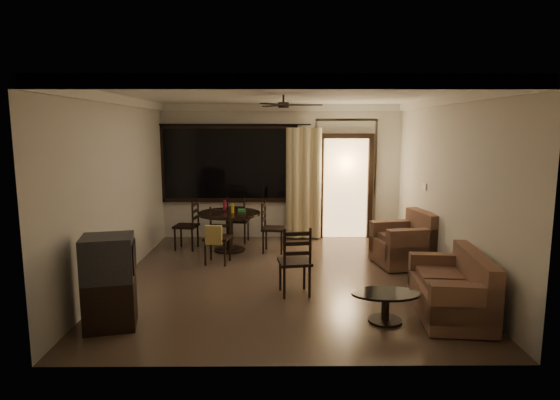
{
  "coord_description": "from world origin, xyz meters",
  "views": [
    {
      "loc": [
        -0.1,
        -7.04,
        2.32
      ],
      "look_at": [
        -0.05,
        0.2,
        1.2
      ],
      "focal_mm": 30.0,
      "sensor_mm": 36.0,
      "label": 1
    }
  ],
  "objects_px": {
    "dining_chair_east": "(273,237)",
    "dining_chair_south": "(217,246)",
    "armchair": "(407,244)",
    "coffee_table": "(385,302)",
    "dining_table": "(229,220)",
    "dining_chair_north": "(238,229)",
    "sofa": "(454,291)",
    "dining_chair_west": "(187,235)",
    "tv_cabinet": "(109,282)",
    "side_chair": "(295,274)"
  },
  "relations": [
    {
      "from": "dining_chair_east",
      "to": "dining_chair_south",
      "type": "bearing_deg",
      "value": 135.7
    },
    {
      "from": "armchair",
      "to": "coffee_table",
      "type": "relative_size",
      "value": 1.25
    },
    {
      "from": "armchair",
      "to": "coffee_table",
      "type": "bearing_deg",
      "value": -121.56
    },
    {
      "from": "dining_table",
      "to": "dining_chair_north",
      "type": "distance_m",
      "value": 0.72
    },
    {
      "from": "armchair",
      "to": "sofa",
      "type": "bearing_deg",
      "value": -100.66
    },
    {
      "from": "dining_chair_west",
      "to": "tv_cabinet",
      "type": "relative_size",
      "value": 0.87
    },
    {
      "from": "sofa",
      "to": "side_chair",
      "type": "relative_size",
      "value": 1.56
    },
    {
      "from": "dining_chair_south",
      "to": "tv_cabinet",
      "type": "distance_m",
      "value": 2.77
    },
    {
      "from": "dining_chair_south",
      "to": "dining_chair_north",
      "type": "bearing_deg",
      "value": 89.28
    },
    {
      "from": "dining_table",
      "to": "dining_chair_north",
      "type": "height_order",
      "value": "dining_table"
    },
    {
      "from": "dining_chair_north",
      "to": "armchair",
      "type": "xyz_separation_m",
      "value": [
        2.99,
        -1.62,
        0.09
      ]
    },
    {
      "from": "dining_table",
      "to": "armchair",
      "type": "xyz_separation_m",
      "value": [
        3.1,
        -0.97,
        -0.21
      ]
    },
    {
      "from": "dining_chair_west",
      "to": "sofa",
      "type": "xyz_separation_m",
      "value": [
        3.93,
        -3.25,
        0.03
      ]
    },
    {
      "from": "sofa",
      "to": "armchair",
      "type": "height_order",
      "value": "armchair"
    },
    {
      "from": "dining_table",
      "to": "side_chair",
      "type": "relative_size",
      "value": 1.2
    },
    {
      "from": "dining_chair_south",
      "to": "tv_cabinet",
      "type": "xyz_separation_m",
      "value": [
        -0.93,
        -2.6,
        0.24
      ]
    },
    {
      "from": "sofa",
      "to": "side_chair",
      "type": "xyz_separation_m",
      "value": [
        -1.95,
        0.75,
        -0.02
      ]
    },
    {
      "from": "dining_chair_east",
      "to": "armchair",
      "type": "xyz_separation_m",
      "value": [
        2.28,
        -0.85,
        0.09
      ]
    },
    {
      "from": "dining_chair_north",
      "to": "tv_cabinet",
      "type": "height_order",
      "value": "tv_cabinet"
    },
    {
      "from": "dining_table",
      "to": "dining_chair_east",
      "type": "bearing_deg",
      "value": -8.3
    },
    {
      "from": "dining_chair_south",
      "to": "sofa",
      "type": "height_order",
      "value": "dining_chair_south"
    },
    {
      "from": "dining_chair_east",
      "to": "tv_cabinet",
      "type": "height_order",
      "value": "tv_cabinet"
    },
    {
      "from": "tv_cabinet",
      "to": "coffee_table",
      "type": "xyz_separation_m",
      "value": [
        3.26,
        0.12,
        -0.31
      ]
    },
    {
      "from": "dining_chair_west",
      "to": "side_chair",
      "type": "xyz_separation_m",
      "value": [
        1.98,
        -2.5,
        0.01
      ]
    },
    {
      "from": "dining_chair_north",
      "to": "sofa",
      "type": "xyz_separation_m",
      "value": [
        2.99,
        -3.78,
        0.03
      ]
    },
    {
      "from": "dining_chair_north",
      "to": "sofa",
      "type": "relative_size",
      "value": 0.62
    },
    {
      "from": "dining_chair_west",
      "to": "sofa",
      "type": "relative_size",
      "value": 0.62
    },
    {
      "from": "armchair",
      "to": "dining_chair_south",
      "type": "bearing_deg",
      "value": 167.14
    },
    {
      "from": "coffee_table",
      "to": "side_chair",
      "type": "distance_m",
      "value": 1.42
    },
    {
      "from": "dining_chair_south",
      "to": "dining_chair_north",
      "type": "relative_size",
      "value": 1.0
    },
    {
      "from": "dining_chair_south",
      "to": "armchair",
      "type": "xyz_separation_m",
      "value": [
        3.23,
        -0.12,
        0.07
      ]
    },
    {
      "from": "coffee_table",
      "to": "side_chair",
      "type": "bearing_deg",
      "value": 138.19
    },
    {
      "from": "dining_chair_south",
      "to": "sofa",
      "type": "distance_m",
      "value": 3.95
    },
    {
      "from": "coffee_table",
      "to": "side_chair",
      "type": "height_order",
      "value": "side_chair"
    },
    {
      "from": "sofa",
      "to": "tv_cabinet",
      "type": "bearing_deg",
      "value": -169.53
    },
    {
      "from": "sofa",
      "to": "coffee_table",
      "type": "xyz_separation_m",
      "value": [
        -0.9,
        -0.19,
        -0.07
      ]
    },
    {
      "from": "dining_chair_north",
      "to": "side_chair",
      "type": "relative_size",
      "value": 0.97
    },
    {
      "from": "dining_chair_north",
      "to": "dining_chair_east",
      "type": "bearing_deg",
      "value": 141.27
    },
    {
      "from": "coffee_table",
      "to": "dining_chair_west",
      "type": "bearing_deg",
      "value": 131.38
    },
    {
      "from": "dining_table",
      "to": "tv_cabinet",
      "type": "distance_m",
      "value": 3.6
    },
    {
      "from": "tv_cabinet",
      "to": "side_chair",
      "type": "height_order",
      "value": "tv_cabinet"
    },
    {
      "from": "dining_table",
      "to": "side_chair",
      "type": "xyz_separation_m",
      "value": [
        1.15,
        -2.38,
        -0.29
      ]
    },
    {
      "from": "dining_chair_north",
      "to": "coffee_table",
      "type": "xyz_separation_m",
      "value": [
        2.09,
        -3.97,
        -0.04
      ]
    },
    {
      "from": "dining_table",
      "to": "armchair",
      "type": "bearing_deg",
      "value": -17.4
    },
    {
      "from": "dining_chair_north",
      "to": "tv_cabinet",
      "type": "xyz_separation_m",
      "value": [
        -1.16,
        -4.09,
        0.27
      ]
    },
    {
      "from": "dining_chair_south",
      "to": "tv_cabinet",
      "type": "bearing_deg",
      "value": -101.41
    },
    {
      "from": "dining_chair_south",
      "to": "coffee_table",
      "type": "relative_size",
      "value": 1.15
    },
    {
      "from": "tv_cabinet",
      "to": "dining_chair_east",
      "type": "bearing_deg",
      "value": 47.56
    },
    {
      "from": "tv_cabinet",
      "to": "dining_chair_north",
      "type": "bearing_deg",
      "value": 61.16
    },
    {
      "from": "dining_chair_south",
      "to": "sofa",
      "type": "bearing_deg",
      "value": -27.08
    }
  ]
}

